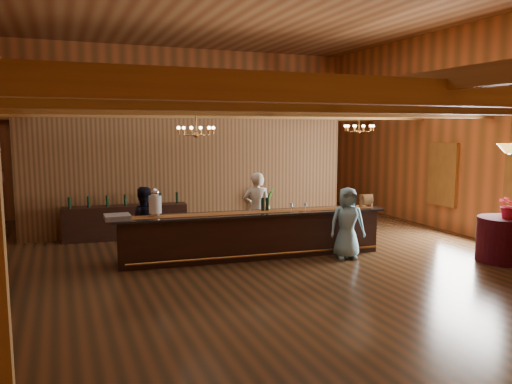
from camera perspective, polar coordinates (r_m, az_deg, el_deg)
name	(u,v)px	position (r m, az deg, el deg)	size (l,w,h in m)	color
floor	(258,258)	(11.00, 0.22, -7.55)	(14.00, 14.00, 0.00)	#4A2C17
wall_back	(181,130)	(17.33, -8.53, 6.98)	(12.00, 0.10, 5.50)	#C36735
wall_right	(475,131)	(14.03, 23.75, 6.40)	(0.10, 14.00, 5.50)	#C36735
beam_grid	(249,109)	(11.12, -0.76, 9.47)	(11.90, 13.90, 0.39)	#A77431
support_posts	(267,188)	(10.25, 1.27, 0.46)	(9.20, 10.20, 3.20)	#A77431
partition_wall	(194,175)	(13.87, -7.12, 1.98)	(9.00, 0.18, 3.10)	brown
window_right_back	(443,174)	(14.77, 20.61, 1.90)	(0.12, 1.05, 1.75)	white
backroom_boxes	(185,201)	(15.97, -8.17, -1.03)	(4.10, 0.60, 1.10)	black
tasting_bar	(253,235)	(10.94, -0.38, -4.90)	(6.06, 1.32, 1.01)	black
beverage_dispenser	(155,203)	(10.47, -11.46, -1.25)	(0.26, 0.26, 0.60)	silver
glass_rack_tray	(117,217)	(10.38, -15.57, -2.78)	(0.50, 0.50, 0.10)	gray
raffle_drum	(366,200)	(11.81, 12.48, -0.87)	(0.34, 0.24, 0.30)	brown
bar_bottle_0	(263,204)	(11.00, 0.77, -1.42)	(0.07, 0.07, 0.30)	black
bar_bottle_1	(267,204)	(11.03, 1.31, -1.40)	(0.07, 0.07, 0.30)	black
backbar_shelf	(126,222)	(13.22, -14.63, -3.35)	(3.08, 0.48, 0.86)	black
round_table	(504,240)	(11.86, 26.47, -4.88)	(1.10, 1.10, 0.95)	#3E0814
chandelier_left	(196,130)	(10.75, -6.85, 7.00)	(0.80, 0.80, 0.58)	#A36A2E
chandelier_right	(359,128)	(14.12, 11.69, 7.17)	(0.80, 0.80, 0.53)	#A36A2E
pendant_lamp	(510,149)	(11.64, 27.00, 4.45)	(0.52, 0.52, 0.90)	#A36A2E
bartender	(257,210)	(11.79, 0.11, -2.08)	(0.66, 0.43, 1.80)	white
staff_second	(143,223)	(11.07, -12.77, -3.46)	(0.77, 0.60, 1.58)	black
guest	(347,223)	(11.01, 10.40, -3.50)	(0.76, 0.50, 1.56)	#77ACC7
floor_plant	(265,207)	(14.29, 1.09, -1.76)	(0.63, 0.51, 1.14)	#31601F
table_flowers	(510,205)	(11.68, 27.00, -1.33)	(0.50, 0.44, 0.56)	red
table_vase	(511,211)	(11.83, 27.13, -1.90)	(0.15, 0.15, 0.29)	#A36A2E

